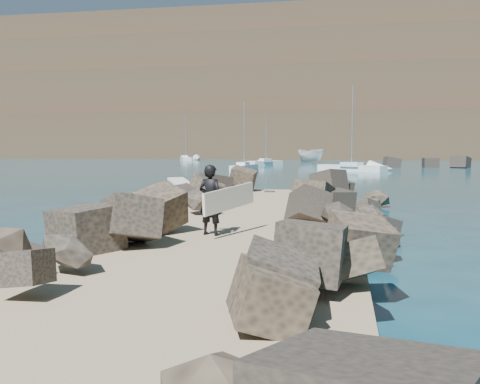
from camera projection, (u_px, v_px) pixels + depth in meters
The scene contains 13 objects.
ground at pixel (247, 242), 14.92m from camera, with size 800.00×800.00×0.00m, color #0F384C.
jetty at pixel (232, 245), 12.94m from camera, with size 6.00×26.00×0.60m, color #8C7759.
riprap_left at pixel (127, 230), 13.94m from camera, with size 2.60×22.00×1.00m, color black.
riprap_right at pixel (354, 237), 12.87m from camera, with size 2.60×22.00×1.00m, color black.
headland at pixel (366, 104), 168.32m from camera, with size 360.00×140.00×32.00m, color #2D4919.
surfboard_resting at pixel (188, 191), 19.57m from camera, with size 0.65×2.62×0.09m, color white.
boat_imported at pixel (311, 155), 88.65m from camera, with size 2.25×5.99×2.31m, color silver.
surfer_with_board at pixel (213, 200), 12.47m from camera, with size 1.21×1.93×1.66m.
sailboat_c at pixel (351, 168), 56.98m from camera, with size 7.36×5.62×9.20m.
sailboat_a at pixel (244, 168), 57.89m from camera, with size 2.12×6.37×7.63m.
sailboat_b at pixel (266, 163), 74.27m from camera, with size 4.28×5.31×6.95m.
sailboat_e at pixel (186, 159), 98.96m from camera, with size 4.04×7.27×8.64m.
headland_buildings at pixel (392, 40), 157.87m from camera, with size 137.50×30.50×5.00m.
Camera 1 is at (2.56, -14.52, 2.69)m, focal length 40.00 mm.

